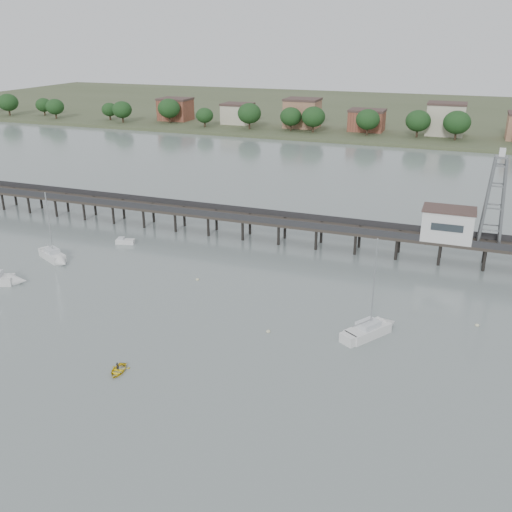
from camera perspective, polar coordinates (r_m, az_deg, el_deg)
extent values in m
plane|color=slate|center=(56.09, -14.06, -19.18)|extent=(500.00, 500.00, 0.00)
cube|color=#2D2823|center=(102.81, 4.46, 3.20)|extent=(150.00, 5.00, 0.50)
cube|color=#333335|center=(100.37, 4.09, 3.23)|extent=(150.00, 0.12, 1.10)
cube|color=#333335|center=(104.77, 4.83, 4.00)|extent=(150.00, 0.12, 1.10)
cylinder|color=black|center=(101.72, 4.13, 1.84)|extent=(0.50, 0.50, 4.40)
cylinder|color=black|center=(105.17, 4.71, 2.50)|extent=(0.50, 0.50, 4.40)
cube|color=silver|center=(98.54, 18.62, 2.97)|extent=(8.00, 5.00, 5.00)
cube|color=#4C3833|center=(97.77, 18.80, 4.44)|extent=(8.40, 5.40, 0.30)
cube|color=slate|center=(95.82, 23.36, 9.07)|extent=(1.80, 1.80, 0.30)
cube|color=silver|center=(95.69, 23.42, 9.51)|extent=(0.90, 0.90, 1.20)
cube|color=white|center=(74.20, 11.09, -7.51)|extent=(5.49, 6.56, 1.65)
cone|color=white|center=(76.83, 13.12, -6.62)|extent=(3.47, 3.52, 2.44)
cube|color=silver|center=(73.64, 11.16, -6.71)|extent=(3.16, 3.40, 0.75)
cylinder|color=#A5A8AA|center=(71.53, 11.71, -2.71)|extent=(0.18, 0.18, 11.74)
cylinder|color=#A5A8AA|center=(72.70, 10.62, -6.57)|extent=(2.12, 3.11, 0.12)
cone|color=white|center=(94.48, -22.65, -2.31)|extent=(3.21, 3.11, 2.34)
cube|color=white|center=(102.28, -19.64, -0.09)|extent=(5.99, 4.46, 1.65)
cone|color=white|center=(99.25, -18.80, -0.64)|extent=(3.07, 3.00, 2.18)
cube|color=silver|center=(101.88, -19.72, 0.52)|extent=(3.01, 2.67, 0.75)
cylinder|color=#A5A8AA|center=(99.98, -19.98, 3.09)|extent=(0.18, 0.18, 10.52)
cylinder|color=#A5A8AA|center=(102.51, -19.98, 0.95)|extent=(2.98, 1.57, 0.12)
cube|color=white|center=(106.41, -12.94, 1.39)|extent=(3.58, 2.24, 0.92)
cube|color=silver|center=(106.45, -13.34, 1.68)|extent=(1.37, 1.37, 0.55)
imported|color=yellow|center=(67.83, -13.63, -11.21)|extent=(2.24, 1.01, 3.03)
imported|color=black|center=(67.83, -13.63, -11.21)|extent=(0.47, 1.04, 0.24)
ellipsoid|color=beige|center=(80.74, 21.24, -6.47)|extent=(0.56, 0.56, 0.39)
ellipsoid|color=beige|center=(73.90, 1.24, -7.55)|extent=(0.56, 0.56, 0.39)
ellipsoid|color=beige|center=(89.10, -5.87, -2.35)|extent=(0.56, 0.56, 0.39)
ellipsoid|color=beige|center=(95.05, -22.73, -2.43)|extent=(0.56, 0.56, 0.39)
cube|color=#475133|center=(282.48, 15.26, 13.61)|extent=(500.00, 170.00, 1.40)
cube|color=brown|center=(248.07, -8.06, 14.34)|extent=(13.00, 10.50, 9.00)
cube|color=brown|center=(236.24, -1.86, 14.18)|extent=(13.00, 10.50, 9.00)
cube|color=brown|center=(227.52, 4.64, 13.84)|extent=(13.00, 10.50, 9.00)
cube|color=brown|center=(222.10, 11.02, 13.33)|extent=(13.00, 10.50, 9.00)
cube|color=brown|center=(219.26, 18.41, 12.55)|extent=(13.00, 10.50, 9.00)
ellipsoid|color=#193B18|center=(253.64, -15.55, 14.01)|extent=(8.00, 8.00, 6.80)
ellipsoid|color=#193B18|center=(208.85, 13.21, 12.75)|extent=(8.00, 8.00, 6.80)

